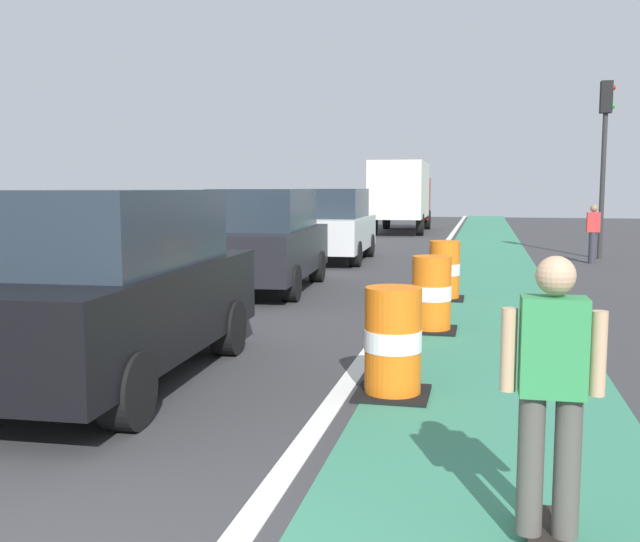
{
  "coord_description": "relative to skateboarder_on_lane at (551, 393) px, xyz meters",
  "views": [
    {
      "loc": [
        2.27,
        -2.82,
        2.06
      ],
      "look_at": [
        0.43,
        5.34,
        1.1
      ],
      "focal_mm": 40.66,
      "sensor_mm": 36.0,
      "label": 1
    }
  ],
  "objects": [
    {
      "name": "traffic_barrel_mid",
      "position": [
        -1.11,
        6.25,
        -0.38
      ],
      "size": [
        0.73,
        0.73,
        1.09
      ],
      "color": "orange",
      "rests_on": "ground"
    },
    {
      "name": "traffic_barrel_front",
      "position": [
        -1.24,
        2.87,
        -0.38
      ],
      "size": [
        0.73,
        0.73,
        1.09
      ],
      "color": "orange",
      "rests_on": "ground"
    },
    {
      "name": "parked_suv_nearest",
      "position": [
        -4.21,
        2.74,
        0.12
      ],
      "size": [
        2.07,
        4.68,
        2.04
      ],
      "color": "black",
      "rests_on": "ground"
    },
    {
      "name": "lane_divider_stripe",
      "position": [
        -1.77,
        10.66,
        -0.91
      ],
      "size": [
        0.2,
        80.0,
        0.01
      ],
      "primitive_type": "cube",
      "color": "silver",
      "rests_on": "ground"
    },
    {
      "name": "parked_suv_second",
      "position": [
        -4.7,
        9.84,
        0.12
      ],
      "size": [
        2.13,
        4.7,
        2.04
      ],
      "color": "black",
      "rests_on": "ground"
    },
    {
      "name": "bike_lane_strip",
      "position": [
        -0.27,
        10.66,
        -0.91
      ],
      "size": [
        2.5,
        80.0,
        0.01
      ],
      "primitive_type": "cube",
      "color": "#387F60",
      "rests_on": "ground"
    },
    {
      "name": "parked_suv_third",
      "position": [
        -4.53,
        15.92,
        0.12
      ],
      "size": [
        2.03,
        4.66,
        2.04
      ],
      "color": "silver",
      "rests_on": "ground"
    },
    {
      "name": "traffic_light_corner",
      "position": [
        2.94,
        18.27,
        2.59
      ],
      "size": [
        0.41,
        0.32,
        5.1
      ],
      "color": "#2D2D2D",
      "rests_on": "ground"
    },
    {
      "name": "delivery_truck_down_block",
      "position": [
        -4.16,
        29.75,
        0.94
      ],
      "size": [
        2.45,
        7.63,
        3.23
      ],
      "color": "silver",
      "rests_on": "ground"
    },
    {
      "name": "skateboarder_on_lane",
      "position": [
        0.0,
        0.0,
        0.0
      ],
      "size": [
        0.57,
        0.8,
        1.69
      ],
      "color": "black",
      "rests_on": "ground"
    },
    {
      "name": "pedestrian_crossing",
      "position": [
        2.52,
        16.79,
        -0.05
      ],
      "size": [
        0.34,
        0.2,
        1.61
      ],
      "color": "#33333D",
      "rests_on": "ground"
    },
    {
      "name": "traffic_barrel_back",
      "position": [
        -1.09,
        9.35,
        -0.38
      ],
      "size": [
        0.73,
        0.73,
        1.09
      ],
      "color": "orange",
      "rests_on": "ground"
    }
  ]
}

